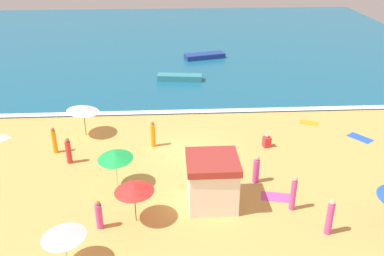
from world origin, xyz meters
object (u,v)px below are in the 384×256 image
at_px(beachgoer_3, 267,141).
at_px(beachgoer_8, 54,141).
at_px(beach_umbrella_0, 63,233).
at_px(beachgoer_0, 293,194).
at_px(lifeguard_cabana, 212,181).
at_px(beach_umbrella_1, 134,188).
at_px(beachgoer_6, 153,135).
at_px(small_boat_1, 205,56).
at_px(beach_umbrella_3, 115,156).
at_px(beachgoer_2, 256,170).
at_px(beachgoer_7, 99,215).
at_px(small_boat_0, 180,77).
at_px(beach_umbrella_2, 83,109).
at_px(beachgoer_4, 330,217).
at_px(beachgoer_9, 69,151).

distance_m(beachgoer_3, beachgoer_8, 13.63).
height_order(beach_umbrella_0, beachgoer_0, beach_umbrella_0).
bearing_deg(lifeguard_cabana, beach_umbrella_0, -148.13).
relative_size(beach_umbrella_1, beachgoer_3, 2.52).
height_order(beachgoer_6, small_boat_1, beachgoer_6).
xyz_separation_m(beach_umbrella_3, beachgoer_2, (7.75, 0.00, -1.14)).
distance_m(beachgoer_0, small_boat_1, 26.79).
height_order(beachgoer_0, beachgoer_3, beachgoer_0).
distance_m(beach_umbrella_0, beachgoer_6, 11.17).
relative_size(beach_umbrella_3, beachgoer_7, 1.66).
bearing_deg(beach_umbrella_1, small_boat_0, 82.17).
distance_m(beach_umbrella_2, beachgoer_7, 10.41).
height_order(beachgoer_0, small_boat_0, beachgoer_0).
xyz_separation_m(beachgoer_4, small_boat_0, (-6.30, 21.73, -0.54)).
bearing_deg(beachgoer_0, beachgoer_6, 135.01).
xyz_separation_m(beach_umbrella_2, beach_umbrella_3, (2.83, -6.52, -0.05)).
bearing_deg(beachgoer_6, beach_umbrella_1, -94.87).
xyz_separation_m(beach_umbrella_1, beachgoer_0, (7.90, 0.47, -0.95)).
relative_size(lifeguard_cabana, beachgoer_6, 1.52).
height_order(beach_umbrella_1, beachgoer_3, beach_umbrella_1).
xyz_separation_m(beach_umbrella_3, small_boat_0, (4.00, 17.17, -1.55)).
bearing_deg(beach_umbrella_1, beachgoer_9, 126.86).
bearing_deg(beachgoer_2, beachgoer_7, -156.71).
bearing_deg(beachgoer_9, beach_umbrella_1, -53.14).
bearing_deg(beachgoer_9, beach_umbrella_0, -79.24).
height_order(beach_umbrella_0, beachgoer_9, beach_umbrella_0).
relative_size(lifeguard_cabana, beachgoer_7, 1.74).
distance_m(beachgoer_9, small_boat_0, 16.11).
bearing_deg(beachgoer_3, beach_umbrella_3, -156.15).
bearing_deg(small_boat_1, beach_umbrella_3, -105.99).
relative_size(beachgoer_9, small_boat_0, 0.40).
bearing_deg(lifeguard_cabana, small_boat_0, 93.22).
distance_m(beach_umbrella_0, small_boat_1, 31.24).
distance_m(beach_umbrella_0, beach_umbrella_3, 6.18).
distance_m(beach_umbrella_0, beachgoer_9, 8.95).
relative_size(beach_umbrella_2, beachgoer_0, 1.31).
height_order(beach_umbrella_1, beach_umbrella_2, beach_umbrella_2).
xyz_separation_m(beach_umbrella_1, beachgoer_3, (8.07, 7.21, -1.51)).
xyz_separation_m(beach_umbrella_3, beachgoer_0, (9.12, -2.63, -0.97)).
distance_m(beach_umbrella_2, beach_umbrella_3, 7.11).
bearing_deg(beachgoer_4, beach_umbrella_3, 156.12).
xyz_separation_m(beach_umbrella_1, beachgoer_2, (6.54, 3.11, -1.12)).
height_order(beach_umbrella_3, small_boat_0, beach_umbrella_3).
relative_size(beach_umbrella_2, beachgoer_9, 1.51).
relative_size(beach_umbrella_1, beachgoer_9, 1.39).
bearing_deg(beachgoer_2, beach_umbrella_0, -147.13).
relative_size(beachgoer_2, beachgoer_4, 0.88).
distance_m(beach_umbrella_1, small_boat_0, 20.52).
relative_size(lifeguard_cabana, beachgoer_2, 1.62).
xyz_separation_m(beachgoer_0, beachgoer_2, (-1.36, 2.63, -0.17)).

